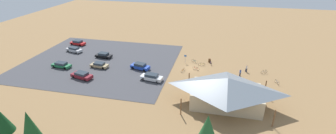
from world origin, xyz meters
TOP-DOWN VIEW (x-y plane):
  - ground at (0.00, 0.00)m, footprint 160.00×160.00m
  - parking_lot_asphalt at (23.44, 1.03)m, footprint 36.86×30.90m
  - bike_pavilion at (-7.33, 13.59)m, footprint 14.93×9.94m
  - trash_bin at (-3.38, -4.59)m, footprint 0.60×0.60m
  - lot_sign at (2.47, -2.80)m, footprint 0.56×0.08m
  - pine_far_west at (21.97, 31.00)m, footprint 2.86×2.86m
  - pine_mideast at (16.92, 31.52)m, footprint 2.79×2.79m
  - bicycle_teal_edge_north at (0.23, -3.40)m, footprint 1.50×0.94m
  - bicycle_yellow_yard_center at (-1.66, -2.08)m, footprint 1.58×0.53m
  - bicycle_silver_edge_south at (-15.79, -0.89)m, footprint 1.48×0.93m
  - bicycle_red_yard_left at (-0.59, 0.67)m, footprint 1.62×0.71m
  - bicycle_white_mid_cluster at (-17.80, 3.53)m, footprint 0.67×1.65m
  - bicycle_purple_by_bin at (-3.78, -3.22)m, footprint 0.59×1.76m
  - bicycle_orange_yard_front at (2.22, 2.17)m, footprint 0.76×1.58m
  - car_tan_by_curb at (21.93, 4.31)m, footprint 4.35×2.07m
  - car_maroon_end_stall at (23.06, 10.18)m, footprint 5.09×2.88m
  - car_black_mid_lot at (23.67, -1.46)m, footprint 4.36×2.19m
  - car_silver_front_row at (33.48, -3.45)m, footprint 4.93×2.85m
  - car_blue_inner_stall at (12.19, 3.06)m, footprint 4.78×2.77m
  - car_green_far_end at (30.73, 6.29)m, footprint 4.83×2.19m
  - car_red_near_entry at (35.58, -8.77)m, footprint 4.72×2.48m
  - car_white_back_corner at (8.07, 7.77)m, footprint 4.93×2.40m
  - visitor_crossing_yard at (-10.43, 1.75)m, footprint 0.36×0.36m
  - visitor_near_lot at (-11.93, -0.90)m, footprint 0.40×0.39m

SIDE VIEW (x-z plane):
  - ground at x=0.00m, z-range 0.00..0.00m
  - parking_lot_asphalt at x=23.44m, z-range 0.00..0.05m
  - bicycle_yellow_yard_center at x=-1.66m, z-range -0.04..0.74m
  - bicycle_orange_yard_front at x=2.22m, z-range -0.06..0.76m
  - bicycle_white_mid_cluster at x=-17.80m, z-range -0.03..0.76m
  - bicycle_silver_edge_south at x=-15.79m, z-range -0.05..0.83m
  - bicycle_teal_edge_north at x=0.23m, z-range -0.04..0.83m
  - bicycle_red_yard_left at x=-0.59m, z-range -0.06..0.86m
  - bicycle_purple_by_bin at x=-3.78m, z-range -0.05..0.85m
  - trash_bin at x=-3.38m, z-range 0.00..0.90m
  - car_tan_by_curb at x=21.93m, z-range 0.06..1.31m
  - car_green_far_end at x=30.73m, z-range 0.05..1.36m
  - car_black_mid_lot at x=23.67m, z-range 0.05..1.38m
  - car_silver_front_row at x=33.48m, z-range 0.05..1.40m
  - car_red_near_entry at x=35.58m, z-range 0.04..1.45m
  - car_maroon_end_stall at x=23.06m, z-range 0.05..1.45m
  - car_blue_inner_stall at x=12.19m, z-range 0.04..1.50m
  - car_white_back_corner at x=8.07m, z-range 0.04..1.52m
  - visitor_near_lot at x=-11.93m, z-range 0.04..1.72m
  - visitor_crossing_yard at x=-10.43m, z-range 0.04..1.78m
  - lot_sign at x=2.47m, z-range 0.31..2.51m
  - bike_pavilion at x=-7.33m, z-range 0.37..5.67m
  - pine_mideast at x=16.92m, z-range 1.06..8.21m
  - pine_far_west at x=21.97m, z-range 1.30..7.99m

